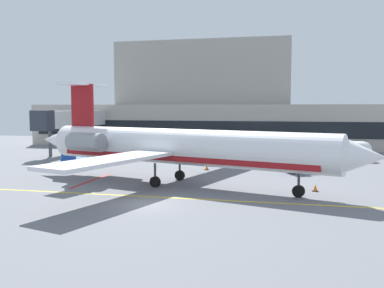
% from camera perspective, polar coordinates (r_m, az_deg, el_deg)
% --- Properties ---
extents(ground, '(120.00, 120.00, 0.11)m').
position_cam_1_polar(ground, '(29.92, -6.38, -8.04)').
color(ground, slate).
extents(terminal_building, '(66.00, 11.75, 18.08)m').
position_cam_1_polar(terminal_building, '(74.78, 3.09, 4.86)').
color(terminal_building, '#ADA89E').
rests_on(terminal_building, ground).
extents(jet_bridge_west, '(2.40, 18.72, 6.21)m').
position_cam_1_polar(jet_bridge_west, '(65.47, -15.64, 3.16)').
color(jet_bridge_west, silver).
rests_on(jet_bridge_west, ground).
extents(regional_jet, '(32.11, 26.29, 8.91)m').
position_cam_1_polar(regional_jet, '(36.77, -2.21, -0.39)').
color(regional_jet, white).
rests_on(regional_jet, ground).
extents(baggage_tug, '(4.19, 2.88, 1.94)m').
position_cam_1_polar(baggage_tug, '(44.87, 14.31, -2.58)').
color(baggage_tug, '#19389E').
rests_on(baggage_tug, ground).
extents(pushback_tractor, '(4.26, 3.55, 1.99)m').
position_cam_1_polar(pushback_tractor, '(50.57, -15.31, -1.74)').
color(pushback_tractor, '#1E4CB2').
rests_on(pushback_tractor, ground).
extents(belt_loader, '(3.45, 2.42, 2.28)m').
position_cam_1_polar(belt_loader, '(52.96, 6.29, -1.19)').
color(belt_loader, silver).
rests_on(belt_loader, ground).
extents(fuel_tank, '(8.19, 2.72, 2.43)m').
position_cam_1_polar(fuel_tank, '(56.80, 18.61, -0.66)').
color(fuel_tank, white).
rests_on(fuel_tank, ground).
extents(safety_cone_alpha, '(0.47, 0.47, 0.55)m').
position_cam_1_polar(safety_cone_alpha, '(45.59, 1.97, -3.14)').
color(safety_cone_alpha, orange).
rests_on(safety_cone_alpha, ground).
extents(safety_cone_bravo, '(0.47, 0.47, 0.55)m').
position_cam_1_polar(safety_cone_bravo, '(35.50, 16.02, -5.65)').
color(safety_cone_bravo, orange).
rests_on(safety_cone_bravo, ground).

